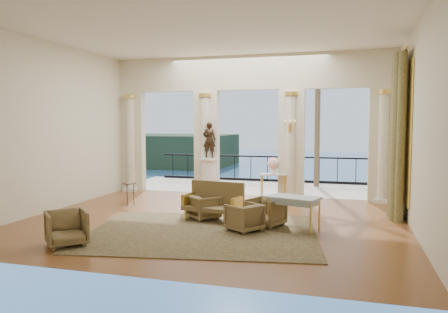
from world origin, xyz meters
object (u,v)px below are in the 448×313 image
(settee, at_px, (214,202))
(pedestal, at_px, (209,177))
(armchair_b, at_px, (266,211))
(side_table, at_px, (129,186))
(armchair_a, at_px, (66,227))
(game_table, at_px, (294,200))
(statue, at_px, (209,140))
(armchair_d, at_px, (204,206))
(console_table, at_px, (273,178))
(armchair_c, at_px, (244,216))

(settee, xyz_separation_m, pedestal, (-1.24, 3.46, 0.13))
(armchair_b, distance_m, side_table, 4.53)
(armchair_b, bearing_deg, armchair_a, -119.15)
(armchair_a, distance_m, pedestal, 6.36)
(settee, relative_size, side_table, 2.33)
(game_table, xyz_separation_m, statue, (-3.20, 3.88, 1.14))
(game_table, bearing_deg, pedestal, 146.88)
(statue, bearing_deg, side_table, 48.58)
(armchair_d, bearing_deg, console_table, -67.52)
(game_table, distance_m, console_table, 4.09)
(settee, height_order, game_table, settee)
(settee, bearing_deg, statue, 119.87)
(armchair_b, distance_m, armchair_d, 1.61)
(armchair_d, relative_size, statue, 0.57)
(armchair_a, relative_size, console_table, 0.86)
(settee, distance_m, side_table, 3.21)
(statue, bearing_deg, game_table, 125.96)
(armchair_d, relative_size, settee, 0.44)
(pedestal, bearing_deg, armchair_a, -97.65)
(armchair_c, height_order, side_table, armchair_c)
(armchair_b, height_order, pedestal, pedestal)
(pedestal, distance_m, side_table, 2.78)
(armchair_c, bearing_deg, armchair_d, -90.16)
(armchair_d, bearing_deg, side_table, 15.84)
(game_table, bearing_deg, console_table, 123.23)
(settee, height_order, console_table, settee)
(settee, bearing_deg, pedestal, 119.87)
(statue, height_order, side_table, statue)
(statue, xyz_separation_m, console_table, (2.08, 0.05, -1.16))
(armchair_c, xyz_separation_m, pedestal, (-2.18, 4.29, 0.25))
(armchair_c, height_order, statue, statue)
(side_table, bearing_deg, game_table, -18.96)
(armchair_d, bearing_deg, statue, -33.84)
(settee, xyz_separation_m, game_table, (1.96, -0.42, 0.20))
(armchair_a, xyz_separation_m, side_table, (-0.86, 4.10, 0.18))
(console_table, bearing_deg, armchair_c, -104.28)
(armchair_c, relative_size, game_table, 0.56)
(settee, bearing_deg, side_table, 166.97)
(armchair_c, relative_size, settee, 0.45)
(console_table, bearing_deg, pedestal, 165.82)
(armchair_b, relative_size, console_table, 0.83)
(settee, xyz_separation_m, statue, (-1.24, 3.46, 1.34))
(pedestal, relative_size, console_table, 1.41)
(pedestal, bearing_deg, armchair_c, -63.04)
(settee, relative_size, console_table, 1.72)
(armchair_a, xyz_separation_m, armchair_b, (3.40, 2.59, -0.01))
(side_table, bearing_deg, pedestal, 52.12)
(armchair_c, xyz_separation_m, armchair_d, (-1.21, 0.87, -0.01))
(settee, distance_m, statue, 3.91)
(armchair_d, bearing_deg, armchair_b, -150.29)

